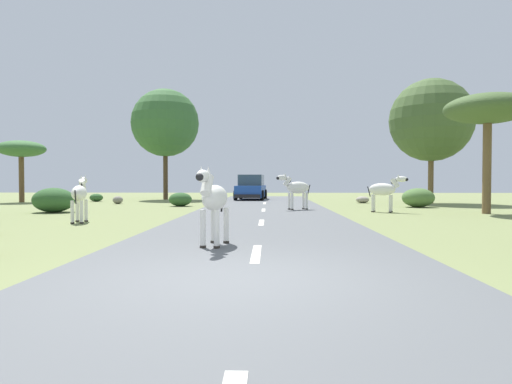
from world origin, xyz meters
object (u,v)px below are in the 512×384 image
(tree_0, at_px, (431,120))
(zebra_0, at_px, (214,199))
(zebra_2, at_px, (384,190))
(rock_2, at_px, (118,200))
(tree_7, at_px, (21,150))
(bush_4, at_px, (418,198))
(zebra_3, at_px, (80,194))
(zebra_1, at_px, (296,188))
(bush_2, at_px, (180,199))
(bush_0, at_px, (54,200))
(tree_1, at_px, (165,123))
(tree_2, at_px, (488,110))
(bush_3, at_px, (96,198))
(rock_4, at_px, (363,200))
(car_0, at_px, (251,188))

(tree_0, bearing_deg, zebra_0, -120.81)
(zebra_2, relative_size, rock_2, 2.66)
(tree_7, xyz_separation_m, rock_2, (6.81, -1.81, -3.12))
(bush_4, distance_m, rock_2, 16.95)
(zebra_3, bearing_deg, rock_2, 91.77)
(zebra_0, height_order, zebra_1, zebra_1)
(bush_2, relative_size, rock_2, 2.00)
(zebra_3, height_order, bush_0, zebra_3)
(tree_1, bearing_deg, zebra_1, -54.05)
(tree_1, distance_m, tree_2, 21.63)
(bush_3, height_order, bush_4, bush_4)
(tree_7, bearing_deg, rock_2, -14.92)
(zebra_1, xyz_separation_m, zebra_3, (-7.45, -5.96, -0.10))
(zebra_2, relative_size, tree_0, 0.22)
(tree_2, bearing_deg, rock_2, 157.43)
(zebra_2, distance_m, bush_2, 10.69)
(bush_2, bearing_deg, tree_1, 107.85)
(zebra_0, distance_m, rock_2, 19.02)
(tree_7, relative_size, bush_0, 2.22)
(tree_2, xyz_separation_m, rock_2, (-18.00, 7.48, -4.05))
(zebra_3, bearing_deg, bush_4, 20.93)
(bush_2, height_order, rock_4, bush_2)
(rock_2, bearing_deg, zebra_2, -25.88)
(zebra_2, distance_m, zebra_3, 12.28)
(zebra_3, relative_size, car_0, 0.37)
(bush_0, relative_size, bush_3, 2.06)
(tree_7, height_order, rock_2, tree_7)
(car_0, height_order, tree_1, tree_1)
(tree_2, bearing_deg, rock_4, 110.32)
(car_0, height_order, bush_3, car_0)
(tree_7, relative_size, bush_3, 4.57)
(bush_4, bearing_deg, rock_4, 114.42)
(car_0, xyz_separation_m, bush_2, (-3.50, -7.60, -0.48))
(bush_0, distance_m, rock_2, 7.23)
(zebra_0, xyz_separation_m, tree_7, (-14.65, 19.12, 2.35))
(bush_0, xyz_separation_m, rock_4, (15.08, 8.55, -0.32))
(tree_2, relative_size, bush_3, 5.76)
(rock_2, bearing_deg, bush_2, -30.03)
(zebra_2, xyz_separation_m, bush_0, (-14.31, -0.44, -0.44))
(zebra_2, bearing_deg, tree_2, 104.81)
(zebra_2, relative_size, zebra_3, 0.99)
(tree_2, height_order, bush_4, tree_2)
(zebra_2, xyz_separation_m, rock_2, (-13.97, 6.78, -0.75))
(car_0, bearing_deg, zebra_0, 94.28)
(tree_0, xyz_separation_m, bush_0, (-19.08, -8.18, -4.47))
(zebra_1, distance_m, tree_2, 8.60)
(bush_3, bearing_deg, tree_0, -5.06)
(tree_0, bearing_deg, tree_7, 178.10)
(tree_0, relative_size, bush_4, 4.56)
(tree_1, bearing_deg, car_0, -10.39)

